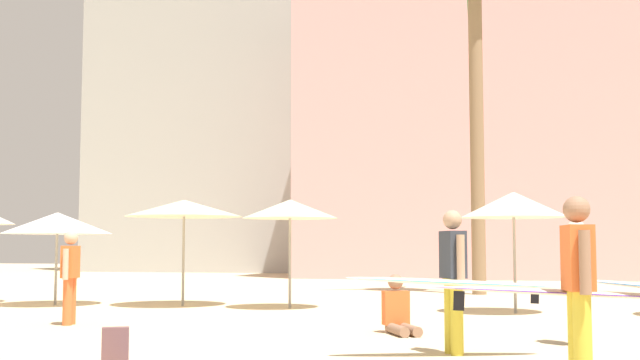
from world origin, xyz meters
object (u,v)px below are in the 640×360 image
cafe_umbrella_3 (290,209)px  person_mid_left (399,313)px  cafe_umbrella_2 (184,208)px  person_far_left (70,273)px  cafe_umbrella_0 (57,223)px  person_mid_center (577,276)px  person_near_left (453,278)px  person_mid_right (577,289)px  cafe_umbrella_5 (514,205)px  backpack (115,347)px

cafe_umbrella_3 → person_mid_left: (3.06, -4.84, -1.87)m
cafe_umbrella_2 → person_far_left: cafe_umbrella_2 is taller
cafe_umbrella_0 → person_mid_center: size_ratio=1.49×
cafe_umbrella_0 → person_mid_center: cafe_umbrella_0 is taller
person_near_left → person_far_left: person_near_left is taller
person_mid_right → person_mid_left: 5.56m
cafe_umbrella_5 → person_mid_center: 5.74m
cafe_umbrella_2 → person_near_left: (6.68, -7.55, -1.29)m
backpack → person_far_left: size_ratio=0.26×
person_mid_center → backpack: bearing=25.6°
cafe_umbrella_2 → cafe_umbrella_5: (7.45, -0.52, -0.03)m
cafe_umbrella_0 → backpack: 10.73m
cafe_umbrella_5 → backpack: 9.97m
person_mid_right → cafe_umbrella_0: bearing=129.4°
cafe_umbrella_2 → person_mid_left: (5.67, -5.07, -1.92)m
person_mid_right → person_mid_left: size_ratio=2.78×
person_mid_center → cafe_umbrella_2: bearing=-41.6°
cafe_umbrella_2 → person_far_left: 5.09m
person_near_left → person_mid_left: person_near_left is taller
cafe_umbrella_3 → person_mid_right: size_ratio=0.88×
cafe_umbrella_5 → person_mid_left: cafe_umbrella_5 is taller
cafe_umbrella_2 → person_near_left: size_ratio=1.05×
cafe_umbrella_2 → person_far_left: (-0.06, -4.91, -1.36)m
cafe_umbrella_5 → person_far_left: size_ratio=1.53×
backpack → cafe_umbrella_0: bearing=7.9°
cafe_umbrella_3 → person_mid_center: (5.65, -5.83, -1.25)m
person_near_left → person_mid_left: bearing=-93.9°
cafe_umbrella_0 → cafe_umbrella_2: 3.03m
person_mid_left → person_far_left: size_ratio=0.60×
person_near_left → cafe_umbrella_3: bearing=-86.9°
person_mid_left → cafe_umbrella_3: bearing=-172.4°
person_near_left → person_mid_center: 2.17m
cafe_umbrella_3 → cafe_umbrella_0: bearing=-177.6°
cafe_umbrella_0 → person_mid_center: bearing=-26.5°
person_far_left → backpack: bearing=113.8°
cafe_umbrella_3 → person_mid_center: 8.21m
cafe_umbrella_0 → person_near_left: bearing=-36.3°
person_near_left → person_far_left: (-6.74, 2.64, -0.07)m
cafe_umbrella_0 → person_far_left: (2.91, -4.44, -1.02)m
cafe_umbrella_2 → cafe_umbrella_0: bearing=-171.0°
cafe_umbrella_5 → person_mid_left: 5.23m
cafe_umbrella_5 → backpack: (-4.44, -8.69, -2.01)m
cafe_umbrella_5 → person_far_left: (-7.50, -4.39, -1.32)m
person_mid_right → cafe_umbrella_2: bearing=119.0°
cafe_umbrella_0 → person_mid_left: bearing=-28.0°
person_near_left → person_mid_center: size_ratio=1.52×
person_mid_left → cafe_umbrella_2: bearing=-156.5°
cafe_umbrella_3 → person_mid_right: cafe_umbrella_3 is taller
cafe_umbrella_2 → person_far_left: size_ratio=1.68×
cafe_umbrella_2 → cafe_umbrella_3: 2.62m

